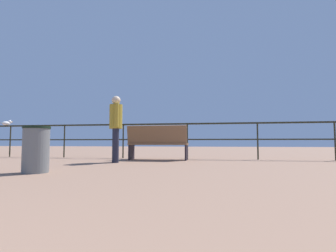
{
  "coord_description": "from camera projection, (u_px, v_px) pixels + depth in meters",
  "views": [
    {
      "loc": [
        1.74,
        1.78,
        0.52
      ],
      "look_at": [
        0.52,
        8.97,
        0.99
      ],
      "focal_mm": 26.35,
      "sensor_mm": 36.0,
      "label": 1
    }
  ],
  "objects": [
    {
      "name": "person_at_railing",
      "position": [
        116.0,
        124.0,
        6.33
      ],
      "size": [
        0.33,
        0.5,
        1.71
      ],
      "color": "#212231",
      "rests_on": "ground_plane"
    },
    {
      "name": "pier_railing",
      "position": [
        155.0,
        133.0,
        7.88
      ],
      "size": [
        18.94,
        0.05,
        1.12
      ],
      "color": "#292919",
      "rests_on": "ground_plane"
    },
    {
      "name": "seagull_on_rail",
      "position": [
        7.0,
        123.0,
        8.83
      ],
      "size": [
        0.24,
        0.41,
        0.2
      ],
      "color": "silver",
      "rests_on": "pier_railing"
    },
    {
      "name": "bench_near_left",
      "position": [
        158.0,
        141.0,
        7.18
      ],
      "size": [
        1.75,
        0.72,
        0.99
      ],
      "color": "brown",
      "rests_on": "ground_plane"
    },
    {
      "name": "trash_bin",
      "position": [
        36.0,
        149.0,
        4.19
      ],
      "size": [
        0.44,
        0.44,
        0.79
      ],
      "color": "slate",
      "rests_on": "ground_plane"
    }
  ]
}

